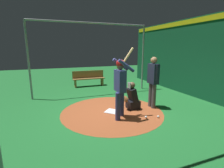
% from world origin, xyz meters
% --- Properties ---
extents(ground_plane, '(26.79, 26.79, 0.00)m').
position_xyz_m(ground_plane, '(0.00, 0.00, 0.00)').
color(ground_plane, '#1E6B2D').
extents(dirt_circle, '(3.38, 3.38, 0.01)m').
position_xyz_m(dirt_circle, '(0.00, 0.00, 0.00)').
color(dirt_circle, '#9E4C28').
rests_on(dirt_circle, ground).
extents(home_plate, '(0.59, 0.59, 0.01)m').
position_xyz_m(home_plate, '(0.00, 0.00, 0.01)').
color(home_plate, white).
rests_on(home_plate, dirt_circle).
extents(batter, '(0.68, 0.49, 2.12)m').
position_xyz_m(batter, '(-0.05, 0.55, 1.08)').
color(batter, navy).
rests_on(batter, ground).
extents(catcher, '(0.58, 0.40, 0.96)m').
position_xyz_m(catcher, '(-0.76, -0.02, 0.37)').
color(catcher, black).
rests_on(catcher, ground).
extents(umpire, '(0.23, 0.49, 1.80)m').
position_xyz_m(umpire, '(-1.50, 0.10, 1.02)').
color(umpire, '#4C4C51').
rests_on(umpire, ground).
extents(back_wall, '(0.22, 10.79, 3.35)m').
position_xyz_m(back_wall, '(-4.06, 0.00, 1.69)').
color(back_wall, '#145133').
rests_on(back_wall, ground).
extents(cage_frame, '(5.32, 5.05, 3.19)m').
position_xyz_m(cage_frame, '(0.00, 0.00, 2.19)').
color(cage_frame, gray).
rests_on(cage_frame, ground).
extents(bench, '(1.76, 0.36, 0.85)m').
position_xyz_m(bench, '(-0.16, -4.11, 0.45)').
color(bench, olive).
rests_on(bench, ground).
extents(baseball_0, '(0.07, 0.07, 0.07)m').
position_xyz_m(baseball_0, '(-0.77, 0.88, 0.04)').
color(baseball_0, white).
rests_on(baseball_0, dirt_circle).
extents(baseball_1, '(0.07, 0.07, 0.07)m').
position_xyz_m(baseball_1, '(-1.13, 0.99, 0.04)').
color(baseball_1, white).
rests_on(baseball_1, dirt_circle).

